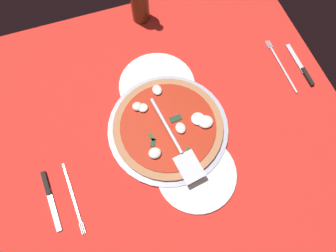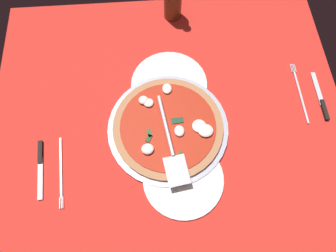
# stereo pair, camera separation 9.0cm
# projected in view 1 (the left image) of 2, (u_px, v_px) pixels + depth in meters

# --- Properties ---
(ground_plane) EXTENTS (1.08, 1.08, 0.01)m
(ground_plane) POSITION_uv_depth(u_px,v_px,m) (173.00, 137.00, 0.92)
(ground_plane) COLOR red
(checker_pattern) EXTENTS (1.08, 1.08, 0.00)m
(checker_pattern) POSITION_uv_depth(u_px,v_px,m) (173.00, 136.00, 0.91)
(checker_pattern) COLOR silver
(checker_pattern) RESTS_ON ground_plane
(pizza_pan) EXTENTS (0.36, 0.36, 0.01)m
(pizza_pan) POSITION_uv_depth(u_px,v_px,m) (168.00, 128.00, 0.92)
(pizza_pan) COLOR #ABB0C3
(pizza_pan) RESTS_ON ground_plane
(dinner_plate_left) EXTENTS (0.23, 0.23, 0.01)m
(dinner_plate_left) POSITION_uv_depth(u_px,v_px,m) (196.00, 173.00, 0.86)
(dinner_plate_left) COLOR white
(dinner_plate_left) RESTS_ON ground_plane
(dinner_plate_right) EXTENTS (0.24, 0.24, 0.01)m
(dinner_plate_right) POSITION_uv_depth(u_px,v_px,m) (157.00, 85.00, 0.98)
(dinner_plate_right) COLOR white
(dinner_plate_right) RESTS_ON ground_plane
(pizza) EXTENTS (0.33, 0.33, 0.03)m
(pizza) POSITION_uv_depth(u_px,v_px,m) (168.00, 126.00, 0.90)
(pizza) COLOR #B7794E
(pizza) RESTS_ON pizza_pan
(pizza_server) EXTENTS (0.28, 0.08, 0.01)m
(pizza_server) POSITION_uv_depth(u_px,v_px,m) (176.00, 143.00, 0.86)
(pizza_server) COLOR silver
(pizza_server) RESTS_ON pizza
(place_setting_near) EXTENTS (0.21, 0.13, 0.01)m
(place_setting_near) POSITION_uv_depth(u_px,v_px,m) (292.00, 68.00, 1.01)
(place_setting_near) COLOR white
(place_setting_near) RESTS_ON ground_plane
(place_setting_far) EXTENTS (0.22, 0.14, 0.01)m
(place_setting_far) POSITION_uv_depth(u_px,v_px,m) (61.00, 196.00, 0.84)
(place_setting_far) COLOR white
(place_setting_far) RESTS_ON ground_plane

